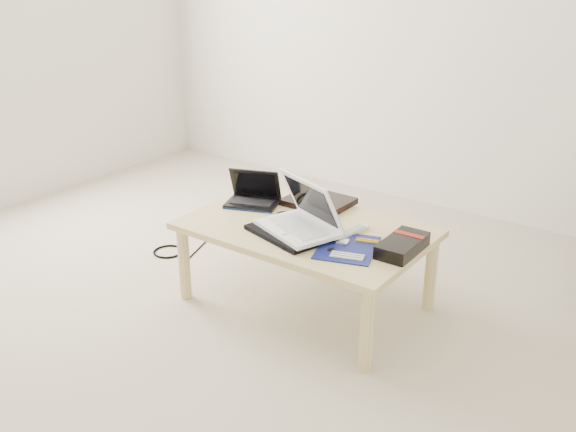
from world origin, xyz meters
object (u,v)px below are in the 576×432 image
Objects in this scene: coffee_table at (306,236)px; netbook at (253,197)px; gpu_box at (402,245)px; white_laptop at (302,219)px.

netbook reaches higher than coffee_table.
gpu_box is (0.86, -0.07, -0.01)m from netbook.
white_laptop reaches higher than gpu_box.
netbook is 0.71× the size of white_laptop.
coffee_table is 3.65× the size of netbook.
gpu_box is at bearing 11.08° from white_laptop.
gpu_box reaches higher than coffee_table.
coffee_table is 2.61× the size of white_laptop.
coffee_table is 4.03× the size of gpu_box.
gpu_box is (0.45, 0.09, -0.04)m from white_laptop.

